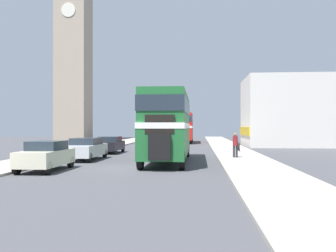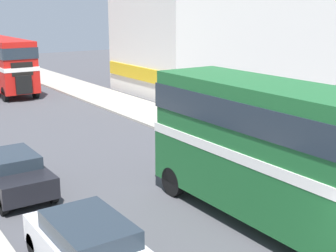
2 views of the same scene
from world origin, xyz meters
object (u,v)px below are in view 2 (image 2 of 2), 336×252
object	(u,v)px
double_decker_bus	(293,150)
bus_distant	(2,60)
car_parked_mid	(92,250)
pedestrian_walking	(319,151)
bicycle_on_pavement	(219,125)
car_parked_far	(13,172)

from	to	relation	value
double_decker_bus	bus_distant	bearing A→B (deg)	90.33
car_parked_mid	pedestrian_walking	bearing A→B (deg)	8.32
bus_distant	bicycle_on_pavement	bearing A→B (deg)	-73.57
double_decker_bus	bicycle_on_pavement	xyz separation A→B (m)	(5.37, 9.41, -2.03)
bus_distant	bicycle_on_pavement	size ratio (longest dim) A/B	5.59
car_parked_far	pedestrian_walking	size ratio (longest dim) A/B	2.44
double_decker_bus	pedestrian_walking	world-z (taller)	double_decker_bus
pedestrian_walking	bicycle_on_pavement	distance (m)	7.00
bus_distant	car_parked_far	size ratio (longest dim) A/B	2.40
double_decker_bus	bus_distant	size ratio (longest dim) A/B	1.05
pedestrian_walking	bus_distant	bearing A→B (deg)	100.13
car_parked_far	pedestrian_walking	distance (m)	11.18
double_decker_bus	bus_distant	xyz separation A→B (m)	(-0.16, 28.15, -0.11)
double_decker_bus	car_parked_mid	bearing A→B (deg)	169.47
car_parked_mid	bicycle_on_pavement	world-z (taller)	car_parked_mid
double_decker_bus	bus_distant	distance (m)	28.15
bicycle_on_pavement	car_parked_mid	bearing A→B (deg)	-142.61
car_parked_far	bicycle_on_pavement	bearing A→B (deg)	9.76
car_parked_mid	car_parked_far	bearing A→B (deg)	89.71
double_decker_bus	bicycle_on_pavement	size ratio (longest dim) A/B	5.89
bicycle_on_pavement	car_parked_far	bearing A→B (deg)	-170.24
bus_distant	double_decker_bus	bearing A→B (deg)	-89.67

